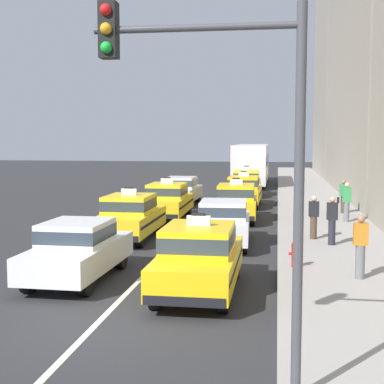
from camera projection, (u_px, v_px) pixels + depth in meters
ground_plane at (94, 326)px, 11.19m from camera, size 160.00×160.00×0.00m
lane_stripe_left_right at (211, 206)px, 30.87m from camera, size 0.14×80.00×0.01m
sidewalk_curb at (323, 220)px, 25.11m from camera, size 4.00×90.00×0.15m
sedan_left_nearest at (78, 248)px, 14.76m from camera, size 1.84×4.33×1.58m
taxi_left_second at (130, 216)px, 20.74m from camera, size 1.83×4.57×1.96m
taxi_left_third at (167, 200)px, 26.04m from camera, size 1.85×4.57×1.96m
sedan_left_fourth at (181, 190)px, 31.57m from camera, size 1.87×4.34×1.58m
taxi_right_nearest at (199, 257)px, 13.55m from camera, size 1.84×4.57×1.96m
sedan_right_second at (223, 221)px, 19.58m from camera, size 1.94×4.37×1.58m
taxi_right_third at (236, 201)px, 25.49m from camera, size 1.94×4.61×1.96m
taxi_right_fourth at (244, 190)px, 30.95m from camera, size 1.87×4.58×1.96m
taxi_right_fifth at (246, 182)px, 36.69m from camera, size 1.91×4.60×1.96m
bus_right_sixth at (252, 162)px, 45.30m from camera, size 2.55×11.21×3.22m
pedestrian_near_crosswalk at (347, 202)px, 24.17m from camera, size 0.36×0.24×1.70m
pedestrian_mid_block at (332, 220)px, 18.90m from camera, size 0.36×0.24×1.64m
pedestrian_by_storefront at (314, 217)px, 20.02m from camera, size 0.36×0.24×1.56m
pedestrian_trailing at (343, 196)px, 27.00m from camera, size 0.47×0.24×1.60m
pedestrian_far_corner at (360, 246)px, 14.33m from camera, size 0.36×0.24×1.65m
fire_hydrant at (295, 253)px, 15.65m from camera, size 0.36×0.22×0.73m
traffic_light_pole at (227, 131)px, 7.57m from camera, size 2.87×0.33×5.58m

